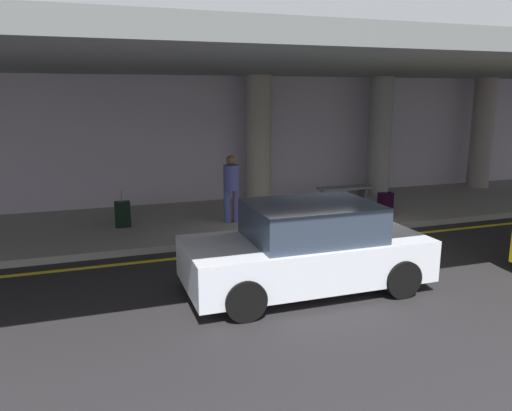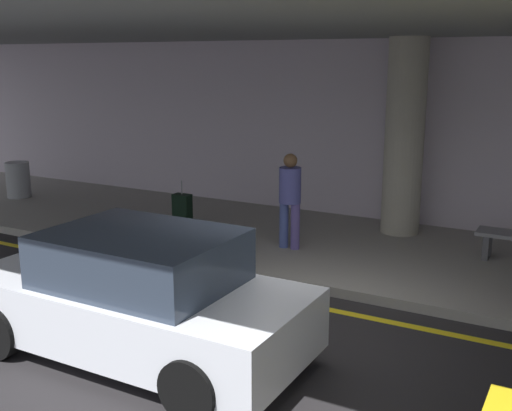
{
  "view_description": "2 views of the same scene",
  "coord_description": "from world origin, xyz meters",
  "px_view_note": "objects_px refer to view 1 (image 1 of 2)",
  "views": [
    {
      "loc": [
        -4.74,
        -9.17,
        3.28
      ],
      "look_at": [
        -1.15,
        1.29,
        0.81
      ],
      "focal_mm": 35.06,
      "sensor_mm": 36.0,
      "label": 1
    },
    {
      "loc": [
        3.21,
        -7.07,
        3.4
      ],
      "look_at": [
        -1.85,
        2.06,
        0.95
      ],
      "focal_mm": 43.85,
      "sensor_mm": 36.0,
      "label": 2
    }
  ],
  "objects_px": {
    "bench_metal": "(344,191)",
    "suitcase_upright_secondary": "(385,204)",
    "traveler_with_luggage": "(231,184)",
    "support_column_left_mid": "(379,137)",
    "car_white": "(307,249)",
    "suitcase_upright_primary": "(123,214)",
    "support_column_far_left": "(259,140)",
    "support_column_center": "(482,133)"
  },
  "relations": [
    {
      "from": "support_column_center",
      "to": "suitcase_upright_secondary",
      "type": "relative_size",
      "value": 4.06
    },
    {
      "from": "support_column_left_mid",
      "to": "traveler_with_luggage",
      "type": "xyz_separation_m",
      "value": [
        -5.4,
        -1.97,
        -0.86
      ]
    },
    {
      "from": "support_column_left_mid",
      "to": "bench_metal",
      "type": "height_order",
      "value": "support_column_left_mid"
    },
    {
      "from": "support_column_far_left",
      "to": "bench_metal",
      "type": "bearing_deg",
      "value": -20.13
    },
    {
      "from": "support_column_left_mid",
      "to": "car_white",
      "type": "xyz_separation_m",
      "value": [
        -5.29,
        -6.21,
        -1.26
      ]
    },
    {
      "from": "support_column_center",
      "to": "traveler_with_luggage",
      "type": "bearing_deg",
      "value": -168.15
    },
    {
      "from": "support_column_left_mid",
      "to": "support_column_center",
      "type": "relative_size",
      "value": 1.0
    },
    {
      "from": "traveler_with_luggage",
      "to": "suitcase_upright_secondary",
      "type": "relative_size",
      "value": 1.87
    },
    {
      "from": "support_column_center",
      "to": "car_white",
      "type": "height_order",
      "value": "support_column_center"
    },
    {
      "from": "support_column_far_left",
      "to": "suitcase_upright_secondary",
      "type": "height_order",
      "value": "support_column_far_left"
    },
    {
      "from": "suitcase_upright_primary",
      "to": "bench_metal",
      "type": "distance_m",
      "value": 6.4
    },
    {
      "from": "car_white",
      "to": "suitcase_upright_primary",
      "type": "distance_m",
      "value": 5.39
    },
    {
      "from": "suitcase_upright_primary",
      "to": "bench_metal",
      "type": "relative_size",
      "value": 0.56
    },
    {
      "from": "bench_metal",
      "to": "car_white",
      "type": "bearing_deg",
      "value": -124.36
    },
    {
      "from": "support_column_far_left",
      "to": "support_column_center",
      "type": "distance_m",
      "value": 8.0
    },
    {
      "from": "support_column_left_mid",
      "to": "suitcase_upright_secondary",
      "type": "height_order",
      "value": "support_column_left_mid"
    },
    {
      "from": "traveler_with_luggage",
      "to": "bench_metal",
      "type": "distance_m",
      "value": 3.97
    },
    {
      "from": "suitcase_upright_secondary",
      "to": "traveler_with_luggage",
      "type": "bearing_deg",
      "value": 159.69
    },
    {
      "from": "traveler_with_luggage",
      "to": "support_column_left_mid",
      "type": "bearing_deg",
      "value": -35.4
    },
    {
      "from": "support_column_far_left",
      "to": "support_column_left_mid",
      "type": "distance_m",
      "value": 4.0
    },
    {
      "from": "support_column_far_left",
      "to": "suitcase_upright_secondary",
      "type": "distance_m",
      "value": 4.0
    },
    {
      "from": "support_column_far_left",
      "to": "suitcase_upright_primary",
      "type": "relative_size",
      "value": 4.06
    },
    {
      "from": "support_column_left_mid",
      "to": "suitcase_upright_secondary",
      "type": "bearing_deg",
      "value": -118.02
    },
    {
      "from": "support_column_left_mid",
      "to": "support_column_center",
      "type": "bearing_deg",
      "value": 0.0
    },
    {
      "from": "traveler_with_luggage",
      "to": "suitcase_upright_secondary",
      "type": "bearing_deg",
      "value": -64.95
    },
    {
      "from": "suitcase_upright_primary",
      "to": "car_white",
      "type": "bearing_deg",
      "value": -42.65
    },
    {
      "from": "support_column_left_mid",
      "to": "traveler_with_luggage",
      "type": "distance_m",
      "value": 5.81
    },
    {
      "from": "support_column_center",
      "to": "bench_metal",
      "type": "xyz_separation_m",
      "value": [
        -5.64,
        -0.87,
        -1.47
      ]
    },
    {
      "from": "support_column_center",
      "to": "suitcase_upright_primary",
      "type": "distance_m",
      "value": 12.19
    },
    {
      "from": "car_white",
      "to": "bench_metal",
      "type": "distance_m",
      "value": 6.48
    },
    {
      "from": "support_column_far_left",
      "to": "car_white",
      "type": "relative_size",
      "value": 0.89
    },
    {
      "from": "bench_metal",
      "to": "suitcase_upright_secondary",
      "type": "bearing_deg",
      "value": -82.51
    },
    {
      "from": "traveler_with_luggage",
      "to": "support_column_far_left",
      "type": "bearing_deg",
      "value": -0.81
    },
    {
      "from": "support_column_center",
      "to": "traveler_with_luggage",
      "type": "distance_m",
      "value": 9.64
    },
    {
      "from": "suitcase_upright_secondary",
      "to": "suitcase_upright_primary",
      "type": "bearing_deg",
      "value": 159.82
    },
    {
      "from": "traveler_with_luggage",
      "to": "bench_metal",
      "type": "relative_size",
      "value": 1.05
    },
    {
      "from": "support_column_far_left",
      "to": "car_white",
      "type": "height_order",
      "value": "support_column_far_left"
    },
    {
      "from": "support_column_center",
      "to": "support_column_left_mid",
      "type": "bearing_deg",
      "value": 180.0
    },
    {
      "from": "bench_metal",
      "to": "traveler_with_luggage",
      "type": "bearing_deg",
      "value": -163.61
    },
    {
      "from": "support_column_center",
      "to": "support_column_far_left",
      "type": "bearing_deg",
      "value": 180.0
    },
    {
      "from": "traveler_with_luggage",
      "to": "suitcase_upright_primary",
      "type": "height_order",
      "value": "traveler_with_luggage"
    },
    {
      "from": "support_column_center",
      "to": "traveler_with_luggage",
      "type": "xyz_separation_m",
      "value": [
        -9.4,
        -1.97,
        -0.86
      ]
    }
  ]
}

